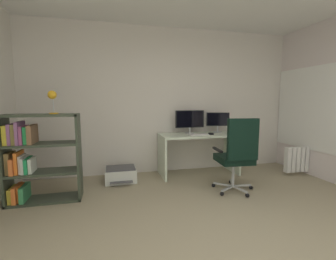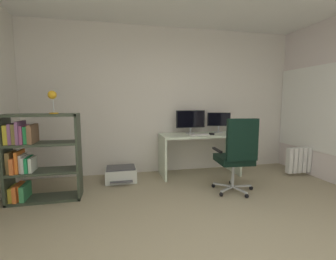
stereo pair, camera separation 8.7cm
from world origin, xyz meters
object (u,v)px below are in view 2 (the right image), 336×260
at_px(office_chair, 237,153).
at_px(desk_lamp, 52,97).
at_px(monitor_main, 191,120).
at_px(printer, 121,174).
at_px(monitor_secondary, 219,120).
at_px(bookshelf, 34,157).
at_px(keyboard, 199,135).
at_px(computer_mouse, 212,134).
at_px(desk, 199,145).
at_px(radiator, 305,160).

relative_size(office_chair, desk_lamp, 3.64).
xyz_separation_m(monitor_main, office_chair, (0.33, -1.17, -0.41)).
relative_size(office_chair, printer, 2.18).
xyz_separation_m(monitor_secondary, desk_lamp, (-2.77, -0.79, 0.42)).
bearing_deg(monitor_main, bookshelf, -162.35).
xyz_separation_m(keyboard, computer_mouse, (0.25, 0.01, 0.01)).
distance_m(computer_mouse, printer, 1.76).
xyz_separation_m(keyboard, bookshelf, (-2.54, -0.51, -0.16)).
height_order(office_chair, bookshelf, bookshelf).
relative_size(desk, office_chair, 1.27).
xyz_separation_m(bookshelf, printer, (1.16, 0.54, -0.49)).
xyz_separation_m(desk, printer, (-1.44, -0.10, -0.43)).
bearing_deg(printer, monitor_main, 10.46).
height_order(monitor_secondary, printer, monitor_secondary).
bearing_deg(desk, monitor_secondary, 18.02).
bearing_deg(desk, bookshelf, -166.15).
xyz_separation_m(keyboard, desk_lamp, (-2.26, -0.51, 0.65)).
distance_m(bookshelf, desk_lamp, 0.85).
relative_size(monitor_main, office_chair, 0.49).
relative_size(desk, radiator, 1.87).
bearing_deg(keyboard, printer, 175.04).
bearing_deg(printer, computer_mouse, -0.90).
height_order(monitor_secondary, bookshelf, bookshelf).
bearing_deg(monitor_main, keyboard, -76.25).
height_order(desk, monitor_secondary, monitor_secondary).
height_order(keyboard, computer_mouse, computer_mouse).
height_order(monitor_secondary, desk_lamp, desk_lamp).
bearing_deg(keyboard, bookshelf, -172.16).
bearing_deg(monitor_main, office_chair, -74.41).
distance_m(office_chair, desk_lamp, 2.68).
relative_size(monitor_main, radiator, 0.73).
height_order(printer, radiator, radiator).
relative_size(keyboard, desk_lamp, 1.10).
xyz_separation_m(bookshelf, radiator, (4.49, 0.15, -0.32)).
xyz_separation_m(desk, radiator, (1.90, -0.49, -0.26)).
height_order(office_chair, printer, office_chair).
xyz_separation_m(desk, computer_mouse, (0.19, -0.12, 0.22)).
bearing_deg(keyboard, monitor_secondary, 25.33).
bearing_deg(keyboard, office_chair, -77.33).
distance_m(computer_mouse, desk_lamp, 2.64).
height_order(desk, desk_lamp, desk_lamp).
height_order(desk, radiator, desk).
height_order(monitor_secondary, office_chair, monitor_secondary).
bearing_deg(monitor_secondary, printer, -172.68).
height_order(monitor_main, desk_lamp, desk_lamp).
relative_size(desk, computer_mouse, 14.29).
relative_size(keyboard, bookshelf, 0.29).
bearing_deg(radiator, keyboard, 169.56).
distance_m(computer_mouse, radiator, 1.81).
xyz_separation_m(office_chair, radiator, (1.69, 0.53, -0.32)).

